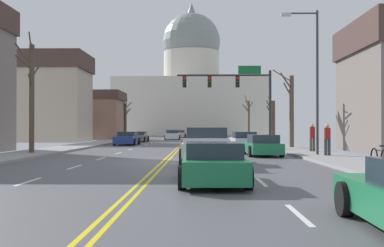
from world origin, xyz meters
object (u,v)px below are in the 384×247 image
pedestrian_01 (312,136)px  sedan_oncoming_03 (179,134)px  sedan_near_01 (262,146)px  pedestrian_00 (327,138)px  pickup_truck_near_02 (207,148)px  street_lamp_right (313,70)px  bicycle_parked (379,157)px  sedan_oncoming_00 (127,139)px  sedan_near_03 (213,164)px  sedan_oncoming_02 (172,135)px  sedan_oncoming_01 (138,137)px  signal_gantry (236,88)px  sedan_near_00 (244,141)px

pedestrian_01 → sedan_oncoming_03: bearing=102.6°
sedan_near_01 → pedestrian_00: pedestrian_00 is taller
pickup_truck_near_02 → pedestrian_01: pedestrian_01 is taller
street_lamp_right → bicycle_parked: street_lamp_right is taller
bicycle_parked → sedan_oncoming_00: bearing=118.3°
sedan_near_03 → street_lamp_right: bearing=64.5°
street_lamp_right → sedan_oncoming_02: bearing=104.5°
sedan_oncoming_01 → sedan_oncoming_02: size_ratio=1.08×
signal_gantry → sedan_near_03: size_ratio=1.82×
street_lamp_right → sedan_near_03: bearing=-115.5°
pickup_truck_near_02 → pedestrian_00: (6.55, 4.37, 0.36)m
sedan_near_01 → pickup_truck_near_02: (-3.32, -6.32, 0.15)m
street_lamp_right → sedan_oncoming_02: 40.04m
sedan_near_03 → bicycle_parked: size_ratio=2.46×
sedan_near_00 → pedestrian_00: pedestrian_00 is taller
sedan_oncoming_01 → sedan_near_03: bearing=-79.5°
sedan_near_01 → sedan_near_03: size_ratio=1.03×
sedan_near_01 → sedan_near_03: 14.01m
street_lamp_right → bicycle_parked: bearing=-85.1°
street_lamp_right → pedestrian_00: size_ratio=4.68×
sedan_oncoming_01 → bicycle_parked: sedan_oncoming_01 is taller
street_lamp_right → sedan_near_00: 10.04m
sedan_oncoming_03 → pedestrian_01: size_ratio=2.60×
pickup_truck_near_02 → sedan_oncoming_00: size_ratio=1.21×
sedan_near_01 → pedestrian_01: (3.48, 2.37, 0.54)m
signal_gantry → sedan_oncoming_02: (-6.81, 25.41, -4.34)m
pedestrian_00 → bicycle_parked: pedestrian_00 is taller
sedan_oncoming_00 → pedestrian_00: 22.97m
pedestrian_01 → bicycle_parked: bearing=-90.9°
sedan_near_01 → pedestrian_01: bearing=34.3°
sedan_near_03 → sedan_oncoming_01: size_ratio=0.93×
sedan_oncoming_01 → sedan_oncoming_02: bearing=73.5°
pedestrian_01 → sedan_oncoming_01: bearing=120.6°
pickup_truck_near_02 → sedan_oncoming_03: 55.10m
pedestrian_00 → bicycle_parked: (0.06, -7.03, -0.60)m
sedan_near_03 → sedan_oncoming_03: (-3.60, 62.29, 0.02)m
signal_gantry → sedan_near_01: bearing=-87.3°
pedestrian_01 → bicycle_parked: 11.37m
sedan_near_00 → sedan_oncoming_03: 41.79m
sedan_oncoming_01 → pedestrian_01: 27.73m
sedan_near_01 → bicycle_parked: (3.29, -8.98, -0.09)m
sedan_near_01 → sedan_oncoming_03: size_ratio=0.98×
pickup_truck_near_02 → sedan_near_00: bearing=77.8°
sedan_near_00 → bicycle_parked: (3.65, -16.37, -0.14)m
sedan_near_00 → sedan_oncoming_00: sedan_near_00 is taller
pedestrian_01 → bicycle_parked: pedestrian_01 is taller
signal_gantry → pedestrian_01: signal_gantry is taller
signal_gantry → street_lamp_right: bearing=-76.4°
sedan_near_03 → sedan_oncoming_03: sedan_oncoming_03 is taller
sedan_oncoming_00 → sedan_oncoming_02: 21.03m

